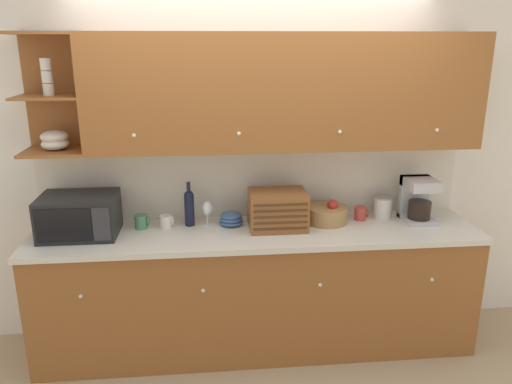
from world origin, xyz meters
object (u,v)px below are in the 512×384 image
Objects in this scene: microwave at (79,216)px; mug_blue_second at (361,213)px; wine_bottle at (189,206)px; bowl_stack_on_counter at (231,219)px; mug_patterned_third at (166,222)px; mug at (142,222)px; fruit_basket at (327,214)px; bread_box at (278,210)px; storage_canister at (383,207)px; wine_glass at (207,209)px; coffee_maker at (418,199)px.

microwave is 2.00m from mug_blue_second.
wine_bottle is 1.85× the size of bowl_stack_on_counter.
mug_patterned_third is 0.97× the size of mug_blue_second.
mug is 0.58× the size of bowl_stack_on_counter.
microwave is 1.57× the size of wine_bottle.
bowl_stack_on_counter is at bearing 178.96° from fruit_basket.
bread_box is at bearing 0.07° from microwave.
bowl_stack_on_counter is (0.46, 0.01, -0.00)m from mug_patterned_third.
bowl_stack_on_counter is at bearing 1.51° from mug_patterned_third.
storage_canister is (1.77, 0.05, 0.03)m from mug.
coffee_maker is at bearing -1.51° from wine_glass.
bread_box reaches higher than mug_blue_second.
bread_box is 1.25× the size of coffee_maker.
bread_box is (0.62, -0.11, -0.01)m from wine_bottle.
microwave is 5.12× the size of mug_blue_second.
wine_glass reaches higher than fruit_basket.
mug_patterned_third is 1.42m from mug_blue_second.
coffee_maker is (1.37, -0.03, 0.12)m from bowl_stack_on_counter.
fruit_basket reaches higher than mug_blue_second.
bowl_stack_on_counter is at bearing -177.72° from storage_canister.
microwave is at bearing -174.97° from bowl_stack_on_counter.
microwave reaches higher than storage_canister.
mug is 0.55× the size of wine_glass.
wine_glass is 0.19m from bowl_stack_on_counter.
mug_patterned_third is at bearing -177.94° from storage_canister.
mug_patterned_third is at bearing -167.66° from wine_bottle.
fruit_basket reaches higher than storage_canister.
mug and mug_blue_second have the same top height.
coffee_maker is at bearing -18.82° from storage_canister.
coffee_maker is (0.23, -0.08, 0.08)m from storage_canister.
bread_box reaches higher than fruit_basket.
wine_glass is at bearing 168.98° from bread_box.
bread_box reaches higher than mug.
storage_canister is (1.31, 0.04, -0.04)m from wine_glass.
mug_patterned_third is 0.19m from wine_bottle.
storage_canister is (0.81, 0.13, -0.05)m from bread_box.
storage_canister is 0.51× the size of coffee_maker.
wine_bottle reaches higher than bread_box.
wine_glass is at bearing 3.76° from mug_patterned_third.
wine_bottle reaches higher than bowl_stack_on_counter.
mug_blue_second is (1.99, 0.11, -0.09)m from microwave.
bread_box is (0.96, -0.08, 0.08)m from mug.
mug_patterned_third is 0.79m from bread_box.
storage_canister is at bearing 3.59° from microwave.
bowl_stack_on_counter is 1.07× the size of storage_canister.
wine_glass is 1.54m from coffee_maker.
storage_canister is (1.60, 0.06, 0.04)m from mug_patterned_third.
microwave is at bearing -178.63° from coffee_maker.
mug_blue_second is 0.18m from storage_canister.
coffee_maker reaches higher than mug_blue_second.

